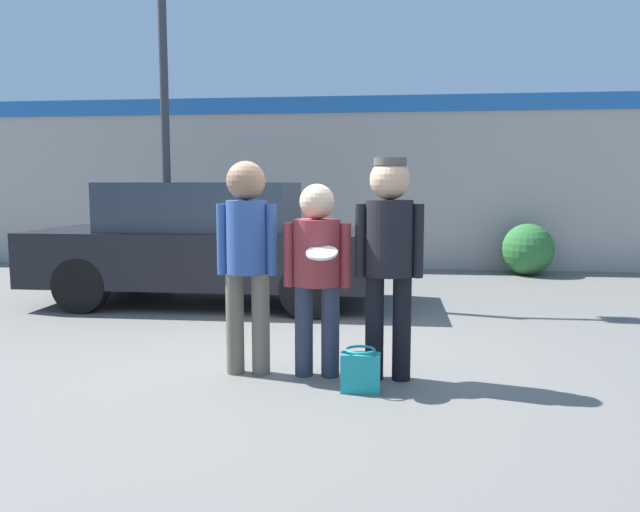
{
  "coord_description": "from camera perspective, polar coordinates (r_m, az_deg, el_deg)",
  "views": [
    {
      "loc": [
        0.82,
        -5.34,
        1.58
      ],
      "look_at": [
        0.21,
        -0.13,
        0.98
      ],
      "focal_mm": 35.0,
      "sensor_mm": 36.0,
      "label": 1
    }
  ],
  "objects": [
    {
      "name": "ground_plane",
      "position": [
        5.63,
        -2.05,
        -9.78
      ],
      "size": [
        56.0,
        56.0,
        0.0
      ],
      "primitive_type": "plane",
      "color": "#66635E"
    },
    {
      "name": "storefront_building",
      "position": [
        11.91,
        2.69,
        6.79
      ],
      "size": [
        24.0,
        0.22,
        3.22
      ],
      "color": "#B2A89E",
      "rests_on": "ground"
    },
    {
      "name": "person_left",
      "position": [
        5.17,
        -6.71,
        0.75
      ],
      "size": [
        0.5,
        0.33,
        1.77
      ],
      "color": "#665B4C",
      "rests_on": "ground"
    },
    {
      "name": "person_middle_with_frisbee",
      "position": [
        5.08,
        -0.27,
        -0.66
      ],
      "size": [
        0.55,
        0.58,
        1.59
      ],
      "color": "#2D3347",
      "rests_on": "ground"
    },
    {
      "name": "person_right",
      "position": [
        5.01,
        6.34,
        0.93
      ],
      "size": [
        0.55,
        0.38,
        1.79
      ],
      "color": "black",
      "rests_on": "ground"
    },
    {
      "name": "parked_car_near",
      "position": [
        8.45,
        -10.09,
        1.15
      ],
      "size": [
        4.59,
        1.87,
        1.61
      ],
      "color": "black",
      "rests_on": "ground"
    },
    {
      "name": "street_lamp",
      "position": [
        9.43,
        -12.46,
        19.27
      ],
      "size": [
        1.59,
        0.35,
        5.96
      ],
      "color": "#38383D",
      "rests_on": "ground"
    },
    {
      "name": "shrub",
      "position": [
        11.55,
        18.45,
        0.58
      ],
      "size": [
        0.91,
        0.91,
        0.91
      ],
      "color": "#2D6B33",
      "rests_on": "ground"
    },
    {
      "name": "handbag",
      "position": [
        4.86,
        3.72,
        -10.45
      ],
      "size": [
        0.3,
        0.23,
        0.34
      ],
      "color": "teal",
      "rests_on": "ground"
    }
  ]
}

